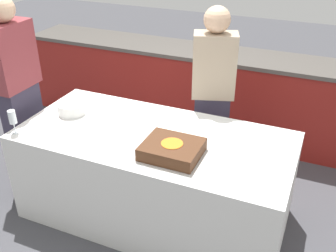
{
  "coord_description": "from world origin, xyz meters",
  "views": [
    {
      "loc": [
        1.09,
        -2.26,
        2.23
      ],
      "look_at": [
        0.12,
        0.0,
        0.86
      ],
      "focal_mm": 42.0,
      "sensor_mm": 36.0,
      "label": 1
    }
  ],
  "objects_px": {
    "cake": "(172,149)",
    "person_seated_left": "(19,95)",
    "person_cutting_cake": "(213,95)",
    "plate_stack": "(72,108)",
    "wine_glass": "(12,118)"
  },
  "relations": [
    {
      "from": "cake",
      "to": "person_seated_left",
      "type": "xyz_separation_m",
      "value": [
        -1.48,
        0.2,
        0.06
      ]
    },
    {
      "from": "cake",
      "to": "person_cutting_cake",
      "type": "distance_m",
      "value": 0.9
    },
    {
      "from": "plate_stack",
      "to": "wine_glass",
      "type": "xyz_separation_m",
      "value": [
        -0.2,
        -0.43,
        0.08
      ]
    },
    {
      "from": "wine_glass",
      "to": "person_seated_left",
      "type": "height_order",
      "value": "person_seated_left"
    },
    {
      "from": "person_seated_left",
      "to": "cake",
      "type": "bearing_deg",
      "value": -97.7
    },
    {
      "from": "person_cutting_cake",
      "to": "wine_glass",
      "type": "bearing_deg",
      "value": 23.85
    },
    {
      "from": "person_cutting_cake",
      "to": "cake",
      "type": "bearing_deg",
      "value": 71.78
    },
    {
      "from": "cake",
      "to": "person_cutting_cake",
      "type": "bearing_deg",
      "value": 90.0
    },
    {
      "from": "plate_stack",
      "to": "person_cutting_cake",
      "type": "distance_m",
      "value": 1.18
    },
    {
      "from": "plate_stack",
      "to": "person_cutting_cake",
      "type": "bearing_deg",
      "value": 33.05
    },
    {
      "from": "person_seated_left",
      "to": "wine_glass",
      "type": "bearing_deg",
      "value": -143.35
    },
    {
      "from": "wine_glass",
      "to": "person_cutting_cake",
      "type": "xyz_separation_m",
      "value": [
        1.19,
        1.08,
        -0.06
      ]
    },
    {
      "from": "cake",
      "to": "wine_glass",
      "type": "xyz_separation_m",
      "value": [
        -1.19,
        -0.18,
        0.08
      ]
    },
    {
      "from": "plate_stack",
      "to": "person_cutting_cake",
      "type": "height_order",
      "value": "person_cutting_cake"
    },
    {
      "from": "wine_glass",
      "to": "person_cutting_cake",
      "type": "relative_size",
      "value": 0.12
    }
  ]
}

